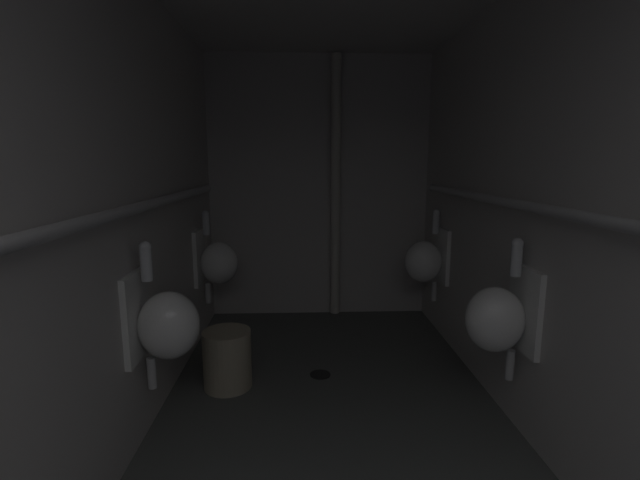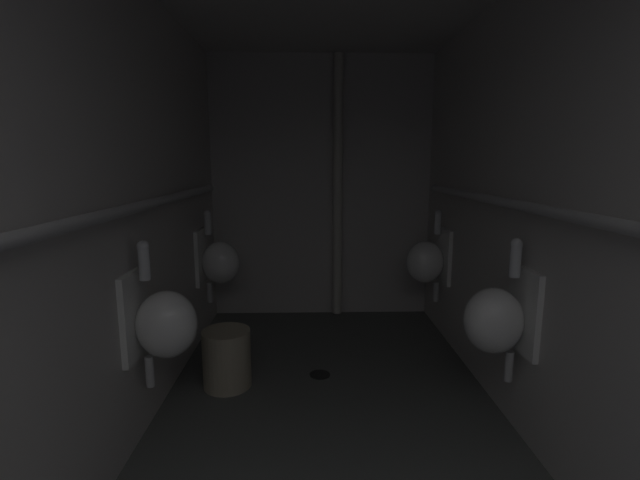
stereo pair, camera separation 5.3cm
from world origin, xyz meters
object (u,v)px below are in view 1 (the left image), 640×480
Objects in this scene: urinal_left_far at (216,262)px; floor_drain at (320,374)px; urinal_right_mid at (499,317)px; waste_bin at (227,359)px; standpipe_back_wall at (336,189)px; urinal_right_far at (426,260)px; urinal_left_mid at (164,323)px.

urinal_left_far is 1.24m from floor_drain.
urinal_left_far is at bearing 141.12° from urinal_right_mid.
urinal_left_far is 0.96m from waste_bin.
standpipe_back_wall reaches higher than urinal_right_mid.
waste_bin is (-1.49, -0.81, -0.45)m from urinal_right_far.
urinal_left_mid is at bearing -179.61° from urinal_right_mid.
urinal_left_far is 2.03× the size of waste_bin.
urinal_left_mid is 1.00× the size of urinal_right_mid.
urinal_left_mid and urinal_right_far have the same top height.
urinal_left_mid reaches higher than waste_bin.
urinal_right_far is at bearing -0.62° from urinal_left_far.
urinal_left_mid is 1.22m from floor_drain.
standpipe_back_wall is 16.47× the size of floor_drain.
urinal_right_far is at bearing 28.60° from waste_bin.
urinal_left_far is 0.33× the size of standpipe_back_wall.
floor_drain is at bearing 143.32° from urinal_right_mid.
urinal_left_far is at bearing 138.82° from floor_drain.
urinal_left_far is 1.00× the size of urinal_right_far.
urinal_left_mid and urinal_left_far have the same top height.
standpipe_back_wall is (0.99, 0.49, 0.54)m from urinal_left_far.
waste_bin reaches higher than floor_drain.
urinal_right_mid is (1.69, -1.36, 0.00)m from urinal_left_far.
urinal_left_far is at bearing -153.92° from standpipe_back_wall.
floor_drain is 0.38× the size of waste_bin.
urinal_right_mid is at bearing -38.88° from urinal_left_far.
floor_drain is (0.80, -0.70, -0.63)m from urinal_left_far.
standpipe_back_wall is (-0.70, 1.85, 0.54)m from urinal_right_mid.
waste_bin is (0.21, 0.55, -0.45)m from urinal_left_mid.
urinal_left_mid is 0.33× the size of standpipe_back_wall.
floor_drain is (-0.89, -0.68, -0.63)m from urinal_right_far.
urinal_right_far is (0.00, 1.35, 0.00)m from urinal_right_mid.
urinal_right_mid is (1.69, 0.01, 0.00)m from urinal_left_mid.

